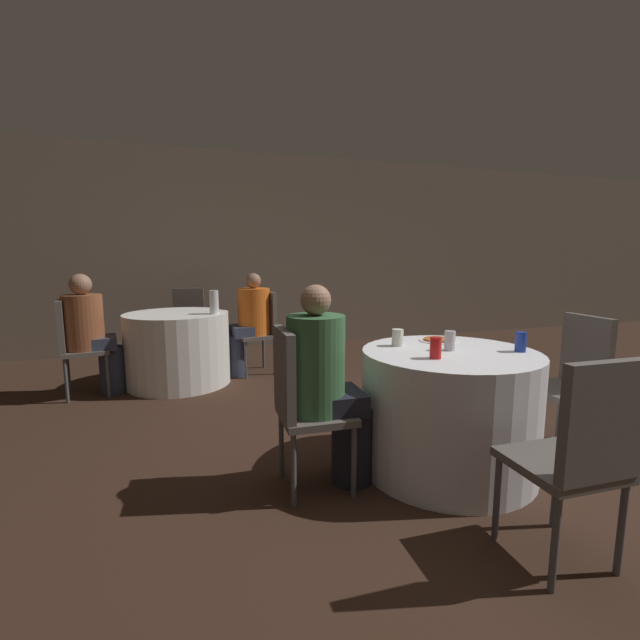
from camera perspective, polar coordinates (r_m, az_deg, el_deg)
ground_plane at (r=3.01m, az=14.94°, el=-18.01°), size 16.00×16.00×0.00m
wall_back at (r=6.52m, az=-4.70°, el=9.02°), size 16.00×0.06×2.80m
table_near at (r=2.85m, az=16.67°, el=-11.39°), size 1.08×1.08×0.75m
table_far at (r=4.73m, az=-18.40°, el=-3.61°), size 1.06×1.06×0.75m
chair_near_south at (r=2.11m, az=31.45°, el=-14.30°), size 0.41×0.42×0.93m
chair_near_east at (r=3.39m, az=30.83°, el=-5.96°), size 0.43×0.42×0.93m
chair_near_west at (r=2.43m, az=-2.79°, el=-10.09°), size 0.42×0.41×0.93m
chair_far_east at (r=4.95m, az=-7.70°, el=-0.65°), size 0.47×0.47×0.93m
chair_far_north at (r=5.63m, az=-17.15°, el=0.13°), size 0.45×0.45×0.93m
chair_far_west at (r=4.65m, az=-30.06°, el=-2.29°), size 0.46×0.46×0.93m
person_orange_shirt at (r=4.89m, az=-9.47°, el=-0.36°), size 0.51×0.40×1.15m
person_green_jacket at (r=2.46m, az=1.01°, el=-8.91°), size 0.50×0.33×1.18m
person_floral_shirt at (r=4.64m, az=-28.11°, el=-1.60°), size 0.51×0.38×1.17m
pizza_plate_near at (r=3.05m, az=15.46°, el=-2.59°), size 0.26×0.26×0.02m
soda_can_red at (r=2.52m, az=15.17°, el=-3.62°), size 0.07×0.07×0.12m
soda_can_silver at (r=2.76m, az=16.92°, el=-2.66°), size 0.07×0.07×0.12m
soda_can_blue at (r=2.88m, az=25.19°, el=-2.65°), size 0.07×0.07×0.12m
cup_near at (r=2.82m, az=10.31°, el=-2.32°), size 0.07×0.07×0.11m
bottle_far at (r=4.47m, az=-13.94°, el=2.32°), size 0.09×0.09×0.24m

